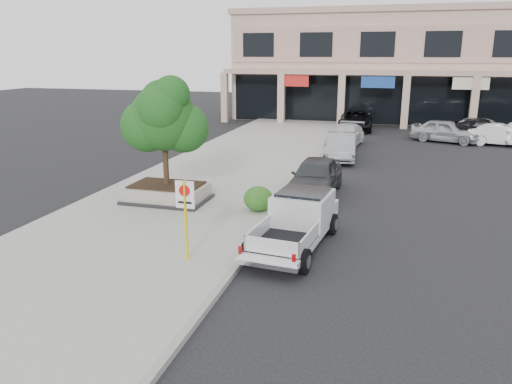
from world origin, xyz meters
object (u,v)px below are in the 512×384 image
Objects in this scene: lot_car_b at (502,135)px; lot_car_d at (484,130)px; planter at (167,193)px; curb_car_b at (341,147)px; curb_car_d at (356,120)px; curb_car_a at (315,176)px; lot_car_e at (483,129)px; planter_tree at (169,118)px; lot_car_a at (446,131)px; no_parking_sign at (185,209)px; curb_car_c at (345,135)px; pickup_truck at (294,223)px.

lot_car_b is 1.57m from lot_car_d.
lot_car_d is (14.23, 19.05, 0.30)m from planter.
curb_car_b is 12.08m from lot_car_d.
curb_car_d is (-0.15, 11.57, 0.01)m from curb_car_b.
lot_car_d is at bearing 38.88° from curb_car_b.
lot_car_e is at bearing 63.48° from curb_car_a.
lot_car_a is at bearing 57.24° from planter_tree.
curb_car_c is at bearing 83.36° from no_parking_sign.
planter is 6.58m from pickup_truck.
lot_car_b is at bearing -27.16° from curb_car_d.
lot_car_d is (14.09, 18.89, -2.64)m from planter_tree.
no_parking_sign is 0.45× the size of pickup_truck.
pickup_truck is at bearing -30.62° from planter_tree.
curb_car_b is at bearing 80.83° from no_parking_sign.
curb_car_a is 7.53m from curb_car_b.
planter is 23.40m from lot_car_b.
no_parking_sign reaches higher than curb_car_d.
curb_car_d is 9.29m from lot_car_d.
planter is 11.97m from curb_car_b.
curb_car_a reaches higher than lot_car_a.
lot_car_a is at bearing 134.39° from lot_car_e.
planter_tree is at bearing 165.89° from lot_car_e.
curb_car_d is at bearing 85.00° from no_parking_sign.
no_parking_sign reaches higher than lot_car_b.
lot_car_d is at bearing -51.32° from lot_car_a.
lot_car_e reaches higher than pickup_truck.
curb_car_d is at bearing 73.02° from lot_car_b.
lot_car_b is 1.71m from lot_car_e.
lot_car_e is (8.48, 22.38, 0.03)m from pickup_truck.
pickup_truck is (5.62, -3.33, -2.61)m from planter_tree.
planter_tree is at bearing -104.23° from curb_car_c.
curb_car_b is (0.22, 7.53, -0.04)m from curb_car_a.
curb_car_c is 7.19m from curb_car_d.
planter is 0.67× the size of curb_car_c.
curb_car_d is at bearing 76.12° from planter.
pickup_truck is 6.22m from curb_car_a.
curb_car_b is 4.38m from curb_car_c.
planter_tree is 0.79× the size of pickup_truck.
pickup_truck is 0.94× the size of curb_car_d.
lot_car_d is 0.17m from lot_car_e.
curb_car_d reaches higher than lot_car_b.
curb_car_a is at bearing 28.72° from planter_tree.
lot_car_a is (11.75, 18.21, 0.28)m from planter.
curb_car_a is 0.96× the size of curb_car_c.
lot_car_d is (2.48, 0.84, 0.02)m from lot_car_a.
planter_tree is 21.63m from lot_car_a.
curb_car_a is (5.27, 2.89, -2.64)m from planter_tree.
planter_tree is at bearing 146.60° from lot_car_b.
planter_tree reaches higher than lot_car_b.
curb_car_a is 0.82× the size of lot_car_d.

